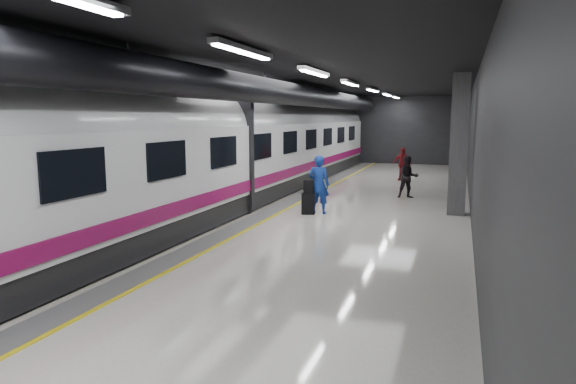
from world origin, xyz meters
The scene contains 9 objects.
ground centered at (0.00, 0.00, 0.00)m, with size 40.00×40.00×0.00m, color silver.
platform_hall centered at (-0.29, 0.96, 3.54)m, with size 10.02×40.02×4.51m.
train centered at (-3.25, 0.00, 2.07)m, with size 3.05×38.00×4.05m.
traveler_main centered at (0.28, 0.73, 0.95)m, with size 0.70×0.46×1.91m, color #1753B0.
suitcase_main centered at (-0.01, 0.49, 0.35)m, with size 0.42×0.27×0.69m, color black.
shoulder_bag centered at (0.02, 0.47, 0.90)m, with size 0.32×0.17×0.42m, color black.
traveler_far_a centered at (2.72, 4.94, 0.82)m, with size 0.80×0.62×1.64m, color black.
traveler_far_b centered at (1.88, 10.66, 0.82)m, with size 0.96×0.40×1.64m, color maroon.
suitcase_far centered at (2.10, 10.70, 0.27)m, with size 0.37×0.24×0.54m, color black.
Camera 1 is at (4.61, -15.26, 3.12)m, focal length 32.00 mm.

